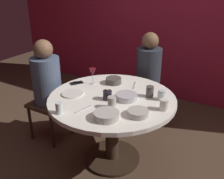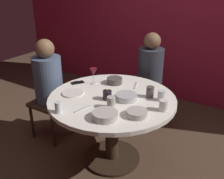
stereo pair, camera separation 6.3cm
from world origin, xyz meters
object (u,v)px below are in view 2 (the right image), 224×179
object	(u,v)px
dining_table	(112,112)
seated_diner_back	(150,70)
bowl_salad_center	(137,113)
cup_center_front	(111,102)
bowl_small_white	(105,115)
cup_far_edge	(58,107)
cup_by_left_diner	(163,105)
cup_by_right_diner	(150,92)
seated_diner_left	(48,80)
candle_holder	(107,95)
wine_glass	(93,73)
dinner_plate	(73,93)
bowl_serving_large	(126,97)
cup_near_candle	(162,96)
cell_phone	(78,83)
bowl_sauce_side	(114,81)

from	to	relation	value
dining_table	seated_diner_back	bearing A→B (deg)	90.00
bowl_salad_center	cup_center_front	bearing A→B (deg)	178.24
bowl_small_white	cup_far_edge	distance (m)	0.41
cup_by_left_diner	cup_by_right_diner	distance (m)	0.28
seated_diner_left	cup_center_front	xyz separation A→B (m)	(0.97, -0.19, 0.05)
candle_holder	wine_glass	distance (m)	0.43
wine_glass	bowl_small_white	distance (m)	0.76
dinner_plate	bowl_serving_large	size ratio (longest dim) A/B	1.06
cup_by_left_diner	cup_by_right_diner	xyz separation A→B (m)	(-0.21, 0.19, 0.00)
seated_diner_left	bowl_salad_center	bearing A→B (deg)	-9.26
seated_diner_left	bowl_serving_large	world-z (taller)	seated_diner_left
seated_diner_left	wine_glass	bearing A→B (deg)	19.62
seated_diner_left	bowl_serving_large	distance (m)	1.00
cup_near_candle	seated_diner_back	bearing A→B (deg)	120.81
candle_holder	cell_phone	bearing A→B (deg)	161.26
bowl_salad_center	cup_near_candle	size ratio (longest dim) A/B	1.83
bowl_sauce_side	bowl_salad_center	bearing A→B (deg)	-43.84
candle_holder	cup_center_front	distance (m)	0.17
wine_glass	cup_by_right_diner	size ratio (longest dim) A/B	1.63
bowl_serving_large	cup_near_candle	size ratio (longest dim) A/B	2.07
bowl_small_white	candle_holder	bearing A→B (deg)	119.74
seated_diner_back	bowl_salad_center	distance (m)	1.17
seated_diner_left	candle_holder	xyz separation A→B (m)	(0.84, -0.07, 0.04)
seated_diner_back	bowl_small_white	xyz separation A→B (m)	(0.16, -1.29, 0.03)
dining_table	bowl_sauce_side	bearing A→B (deg)	117.33
wine_glass	bowl_sauce_side	xyz separation A→B (m)	(0.19, 0.13, -0.10)
seated_diner_back	cup_far_edge	bearing A→B (deg)	-9.21
dinner_plate	bowl_serving_large	xyz separation A→B (m)	(0.52, 0.17, 0.02)
dinner_plate	bowl_small_white	size ratio (longest dim) A/B	1.01
wine_glass	cup_far_edge	xyz separation A→B (m)	(0.12, -0.68, -0.08)
seated_diner_left	cup_near_candle	size ratio (longest dim) A/B	12.23
cup_by_right_diner	cup_center_front	xyz separation A→B (m)	(-0.20, -0.39, -0.00)
bowl_sauce_side	seated_diner_left	bearing A→B (deg)	-156.07
wine_glass	bowl_serving_large	bearing A→B (deg)	-17.56
cell_phone	bowl_salad_center	distance (m)	0.93
cell_phone	bowl_salad_center	size ratio (longest dim) A/B	0.78
candle_holder	bowl_salad_center	world-z (taller)	candle_holder
wine_glass	cup_by_right_diner	distance (m)	0.66
seated_diner_back	cup_by_right_diner	distance (m)	0.79
dinner_plate	cup_by_left_diner	size ratio (longest dim) A/B	2.19
bowl_small_white	cup_far_edge	world-z (taller)	cup_far_edge
cup_far_edge	bowl_sauce_side	bearing A→B (deg)	85.06
bowl_sauce_side	cup_by_left_diner	distance (m)	0.75
seated_diner_left	bowl_salad_center	world-z (taller)	seated_diner_left
cup_by_right_diner	cup_far_edge	size ratio (longest dim) A/B	1.07
seated_diner_left	dinner_plate	world-z (taller)	seated_diner_left
wine_glass	cup_far_edge	bearing A→B (deg)	-80.23
seated_diner_left	cup_near_candle	xyz separation A→B (m)	(1.29, 0.19, 0.05)
seated_diner_back	cup_center_front	distance (m)	1.11
cup_center_front	cup_far_edge	xyz separation A→B (m)	(-0.34, -0.31, -0.00)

